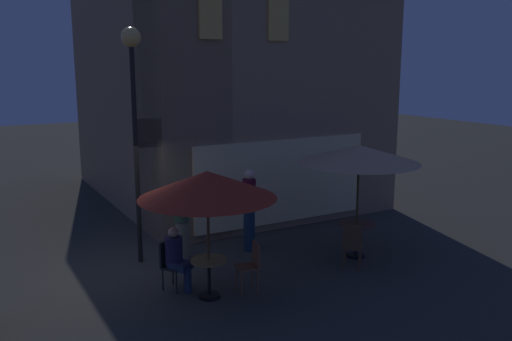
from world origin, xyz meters
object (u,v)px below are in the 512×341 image
(patio_umbrella_0, at_px, (359,154))
(patio_umbrella_1, at_px, (208,185))
(cafe_table_1, at_px, (209,271))
(patron_standing_2, at_px, (182,222))
(cafe_chair_0, at_px, (352,242))
(patron_standing_1, at_px, (249,209))
(cafe_table_0, at_px, (356,231))
(cafe_chair_2, at_px, (170,261))
(cafe_chair_1, at_px, (252,262))
(patron_seated_0, at_px, (176,255))
(street_lamp_near_corner, at_px, (133,89))

(patio_umbrella_0, bearing_deg, patio_umbrella_1, -174.76)
(cafe_table_1, bearing_deg, patron_standing_2, 81.43)
(cafe_chair_0, xyz_separation_m, patron_standing_1, (-1.27, 2.05, 0.38))
(patio_umbrella_1, distance_m, cafe_chair_0, 3.45)
(cafe_table_0, xyz_separation_m, patron_standing_2, (-3.35, 1.70, 0.26))
(patio_umbrella_0, distance_m, cafe_chair_2, 4.48)
(cafe_chair_1, relative_size, patron_seated_0, 0.79)
(cafe_chair_0, xyz_separation_m, patron_standing_2, (-2.79, 2.25, 0.25))
(street_lamp_near_corner, bearing_deg, patio_umbrella_0, -25.89)
(street_lamp_near_corner, distance_m, patron_standing_2, 2.96)
(cafe_chair_1, bearing_deg, patio_umbrella_0, -157.42)
(patron_seated_0, height_order, patron_standing_2, patron_standing_2)
(cafe_table_0, distance_m, patron_standing_2, 3.77)
(cafe_chair_2, bearing_deg, patron_standing_2, 117.48)
(patron_standing_1, bearing_deg, cafe_chair_1, 151.89)
(patron_seated_0, bearing_deg, patio_umbrella_0, 54.01)
(patio_umbrella_1, relative_size, patron_standing_1, 1.30)
(patio_umbrella_0, xyz_separation_m, cafe_chair_2, (-4.11, 0.39, -1.73))
(street_lamp_near_corner, relative_size, cafe_chair_2, 5.25)
(cafe_table_0, height_order, cafe_chair_1, cafe_chair_1)
(patron_seated_0, bearing_deg, patron_standing_1, 86.89)
(cafe_table_0, relative_size, cafe_chair_2, 0.86)
(street_lamp_near_corner, distance_m, cafe_table_1, 3.98)
(cafe_table_1, bearing_deg, cafe_chair_0, -3.97)
(cafe_chair_1, bearing_deg, cafe_table_1, 0.00)
(patron_seated_0, bearing_deg, street_lamp_near_corner, 152.40)
(cafe_table_0, xyz_separation_m, cafe_table_1, (-3.66, -0.34, -0.08))
(cafe_chair_1, distance_m, cafe_chair_2, 1.53)
(patron_standing_2, bearing_deg, cafe_chair_1, -94.37)
(patron_standing_1, height_order, patron_standing_2, patron_standing_1)
(street_lamp_near_corner, distance_m, patron_seated_0, 3.46)
(cafe_table_1, distance_m, patron_seated_0, 0.74)
(cafe_chair_0, height_order, patron_standing_1, patron_standing_1)
(cafe_chair_1, bearing_deg, street_lamp_near_corner, -50.32)
(cafe_table_0, bearing_deg, cafe_chair_1, -169.98)
(street_lamp_near_corner, height_order, patron_standing_1, street_lamp_near_corner)
(cafe_table_0, bearing_deg, cafe_chair_2, 174.56)
(cafe_chair_0, xyz_separation_m, cafe_chair_1, (-2.32, 0.04, -0.00))
(patron_seated_0, xyz_separation_m, patron_standing_2, (0.69, 1.43, 0.15))
(cafe_chair_1, distance_m, patron_standing_1, 2.30)
(patio_umbrella_0, distance_m, patron_seated_0, 4.35)
(street_lamp_near_corner, distance_m, cafe_chair_1, 4.19)
(cafe_chair_2, xyz_separation_m, patron_standing_1, (2.29, 1.11, 0.42))
(patio_umbrella_1, bearing_deg, patron_standing_1, 45.02)
(cafe_chair_1, relative_size, patron_standing_1, 0.51)
(street_lamp_near_corner, distance_m, cafe_table_0, 5.57)
(patio_umbrella_0, bearing_deg, cafe_table_1, -174.76)
(cafe_chair_0, bearing_deg, street_lamp_near_corner, 99.90)
(cafe_table_0, height_order, cafe_chair_0, cafe_chair_0)
(street_lamp_near_corner, bearing_deg, cafe_chair_2, -87.79)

